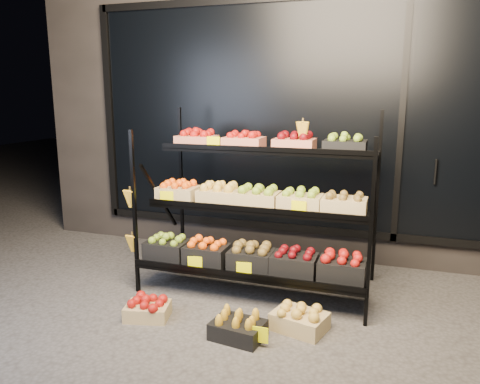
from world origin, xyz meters
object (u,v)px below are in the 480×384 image
(floor_crate_left, at_px, (148,308))
(floor_crate_midleft, at_px, (238,327))
(floor_crate_midright, at_px, (300,318))
(display_rack, at_px, (256,207))

(floor_crate_left, relative_size, floor_crate_midleft, 0.95)
(floor_crate_midleft, xyz_separation_m, floor_crate_midright, (0.41, 0.27, 0.00))
(floor_crate_midleft, bearing_deg, floor_crate_midright, 41.66)
(display_rack, relative_size, floor_crate_left, 5.52)
(display_rack, bearing_deg, floor_crate_midleft, -81.41)
(floor_crate_left, height_order, floor_crate_midleft, floor_crate_midleft)
(display_rack, distance_m, floor_crate_midright, 1.10)
(display_rack, height_order, floor_crate_left, display_rack)
(display_rack, xyz_separation_m, floor_crate_midleft, (0.14, -0.92, -0.69))
(floor_crate_left, distance_m, floor_crate_midleft, 0.81)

